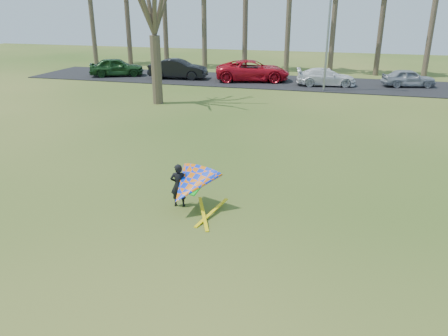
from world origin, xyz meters
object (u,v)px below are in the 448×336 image
(car_1, at_px, (178,69))
(car_4, at_px, (409,78))
(kite_flyer, at_px, (189,186))
(streetlight, at_px, (331,27))
(car_3, at_px, (326,77))
(car_2, at_px, (253,71))
(car_0, at_px, (117,67))

(car_1, distance_m, car_4, 18.31)
(car_1, xyz_separation_m, car_4, (18.27, 1.12, -0.14))
(car_4, height_order, kite_flyer, kite_flyer)
(car_1, relative_size, car_4, 1.26)
(streetlight, distance_m, car_3, 4.34)
(streetlight, height_order, car_4, streetlight)
(car_2, bearing_deg, car_0, 80.00)
(car_3, relative_size, kite_flyer, 1.88)
(streetlight, xyz_separation_m, car_4, (5.93, 3.38, -3.75))
(car_0, xyz_separation_m, car_2, (11.94, 0.68, 0.05))
(car_1, height_order, car_2, car_2)
(streetlight, xyz_separation_m, car_3, (-0.16, 2.18, -3.75))
(car_0, height_order, car_4, car_0)
(car_4, xyz_separation_m, kite_flyer, (-8.91, -24.45, 0.12))
(car_1, xyz_separation_m, car_2, (6.29, 0.53, 0.03))
(car_3, bearing_deg, car_0, 81.00)
(kite_flyer, bearing_deg, streetlight, 81.95)
(streetlight, xyz_separation_m, car_1, (-12.35, 2.25, -3.60))
(car_0, xyz_separation_m, car_3, (17.84, 0.07, -0.13))
(car_4, bearing_deg, car_3, 88.18)
(car_1, relative_size, car_3, 1.08)
(car_1, relative_size, car_2, 0.81)
(car_1, bearing_deg, car_0, 85.90)
(streetlight, bearing_deg, car_1, 169.65)
(car_4, bearing_deg, streetlight, 106.70)
(car_0, xyz_separation_m, kite_flyer, (15.02, -23.19, -0.00))
(streetlight, distance_m, car_0, 18.48)
(car_4, bearing_deg, car_0, 80.05)
(kite_flyer, bearing_deg, car_1, 111.88)
(car_2, distance_m, car_3, 5.94)
(car_1, distance_m, car_2, 6.31)
(car_2, bearing_deg, streetlight, -127.95)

